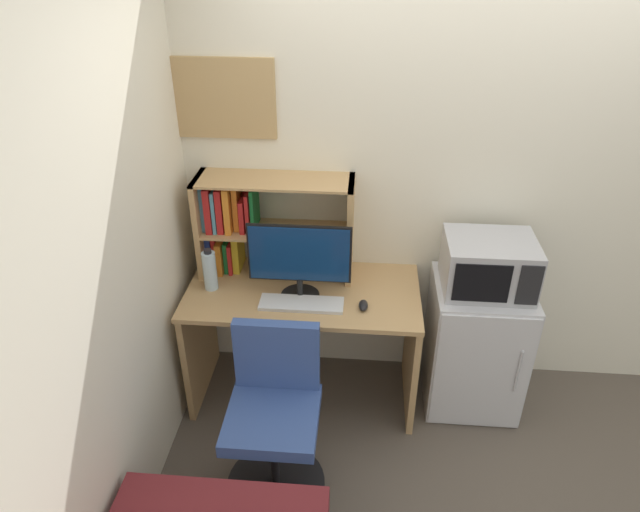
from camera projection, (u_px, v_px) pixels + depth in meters
wall_back at (537, 188)px, 3.17m from camera, size 6.40×0.04×2.60m
wall_left at (45, 359)px, 1.92m from camera, size 0.04×4.40×2.60m
desk at (304, 323)px, 3.34m from camera, size 1.33×0.67×0.78m
hutch_bookshelf at (249, 221)px, 3.26m from camera, size 0.89×0.28×0.59m
monitor at (299, 259)px, 3.04m from camera, size 0.56×0.22×0.45m
keyboard at (301, 304)px, 3.09m from camera, size 0.46×0.15×0.02m
computer_mouse at (363, 305)px, 3.06m from camera, size 0.05×0.10×0.04m
water_bottle at (210, 270)px, 3.18m from camera, size 0.08×0.08×0.25m
mini_fridge at (475, 344)px, 3.37m from camera, size 0.54×0.54×0.82m
microwave at (489, 265)px, 3.09m from camera, size 0.48×0.40×0.30m
desk_chair at (275, 422)px, 2.84m from camera, size 0.51×0.51×0.92m
wall_corkboard at (221, 98)px, 3.03m from camera, size 0.59×0.02×0.43m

